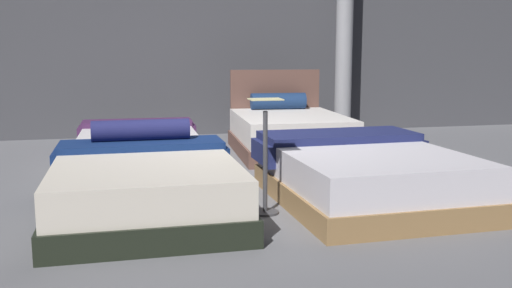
# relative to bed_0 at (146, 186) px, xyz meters

# --- Properties ---
(ground_plane) EXTENTS (18.00, 18.00, 0.02)m
(ground_plane) POSITION_rel_bed_0_xyz_m (1.02, 1.15, -0.27)
(ground_plane) COLOR slate
(showroom_back_wall) EXTENTS (18.00, 0.06, 3.50)m
(showroom_back_wall) POSITION_rel_bed_0_xyz_m (1.02, 4.80, 1.49)
(showroom_back_wall) COLOR #47474C
(showroom_back_wall) RESTS_ON ground_plane
(bed_0) EXTENTS (1.63, 2.02, 0.75)m
(bed_0) POSITION_rel_bed_0_xyz_m (0.00, 0.00, 0.00)
(bed_0) COLOR black
(bed_0) RESTS_ON ground_plane
(bed_1) EXTENTS (1.73, 2.16, 0.58)m
(bed_1) POSITION_rel_bed_0_xyz_m (2.03, 0.03, -0.00)
(bed_1) COLOR #9A7347
(bed_1) RESTS_ON ground_plane
(bed_2) EXTENTS (1.64, 1.92, 0.44)m
(bed_2) POSITION_rel_bed_0_xyz_m (-0.00, 2.73, -0.07)
(bed_2) COLOR brown
(bed_2) RESTS_ON ground_plane
(bed_3) EXTENTS (1.59, 2.09, 1.13)m
(bed_3) POSITION_rel_bed_0_xyz_m (2.07, 2.72, 0.03)
(bed_3) COLOR brown
(bed_3) RESTS_ON ground_plane
(price_sign) EXTENTS (0.28, 0.24, 1.01)m
(price_sign) POSITION_rel_bed_0_xyz_m (1.02, -0.15, 0.13)
(price_sign) COLOR #3F3F44
(price_sign) RESTS_ON ground_plane
(support_pillar) EXTENTS (0.28, 0.28, 3.50)m
(support_pillar) POSITION_rel_bed_0_xyz_m (3.46, 4.25, 1.49)
(support_pillar) COLOR #99999E
(support_pillar) RESTS_ON ground_plane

